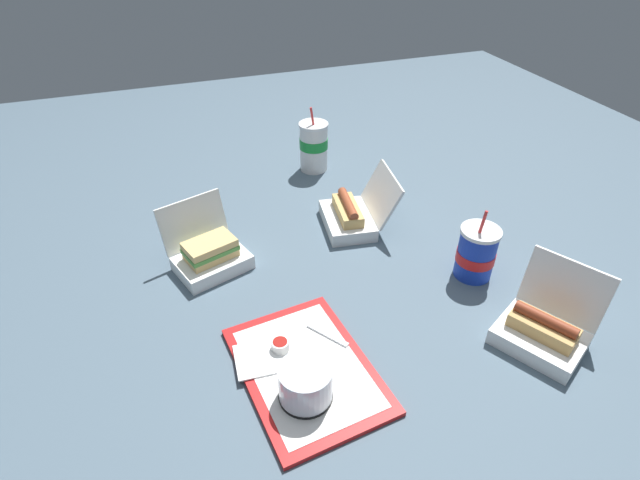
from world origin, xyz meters
name	(u,v)px	position (x,y,z in m)	size (l,w,h in m)	color
ground_plane	(329,255)	(0.00, 0.00, 0.00)	(3.20, 3.20, 0.00)	#4C6070
food_tray	(306,369)	(0.37, -0.19, 0.01)	(0.40, 0.30, 0.01)	red
cake_container	(306,384)	(0.44, -0.21, 0.05)	(0.11, 0.11, 0.08)	black
ketchup_cup	(280,345)	(0.30, -0.23, 0.03)	(0.04, 0.04, 0.02)	white
napkin_stack	(258,359)	(0.31, -0.28, 0.02)	(0.10, 0.10, 0.00)	white
plastic_fork	(327,335)	(0.30, -0.12, 0.02)	(0.11, 0.01, 0.01)	white
clamshell_hotdog_front	(352,214)	(-0.11, 0.11, 0.04)	(0.23, 0.23, 0.16)	white
clamshell_sandwich_left	(210,254)	(-0.06, -0.32, 0.04)	(0.22, 0.23, 0.17)	white
clamshell_hotdog_corner	(543,329)	(0.47, 0.34, 0.04)	(0.24, 0.24, 0.18)	white
soda_cup_right	(476,253)	(0.21, 0.33, 0.07)	(0.10, 0.10, 0.20)	#1938B7
soda_cup_left	(314,146)	(-0.50, 0.13, 0.09)	(0.10, 0.10, 0.24)	white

